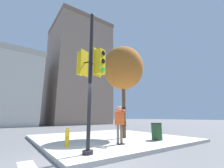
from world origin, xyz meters
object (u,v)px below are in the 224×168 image
object	(u,v)px
traffic_signal_pole	(90,72)
street_tree	(123,68)
fire_hydrant	(67,137)
person_photographer	(120,121)
trash_bin	(157,131)

from	to	relation	value
traffic_signal_pole	street_tree	bearing A→B (deg)	33.21
fire_hydrant	traffic_signal_pole	bearing A→B (deg)	-85.39
traffic_signal_pole	fire_hydrant	world-z (taller)	traffic_signal_pole
person_photographer	trash_bin	distance (m)	2.48
person_photographer	trash_bin	size ratio (longest dim) A/B	1.93
person_photographer	trash_bin	xyz separation A→B (m)	(2.41, -0.12, -0.57)
traffic_signal_pole	street_tree	world-z (taller)	street_tree
street_tree	trash_bin	distance (m)	4.21
fire_hydrant	street_tree	bearing A→B (deg)	10.22
street_tree	fire_hydrant	xyz separation A→B (m)	(-3.62, -0.65, -3.87)
person_photographer	fire_hydrant	size ratio (longest dim) A/B	2.32
traffic_signal_pole	person_photographer	bearing A→B (deg)	21.79
trash_bin	person_photographer	bearing A→B (deg)	177.25
person_photographer	street_tree	size ratio (longest dim) A/B	0.30
street_tree	traffic_signal_pole	bearing A→B (deg)	-146.79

